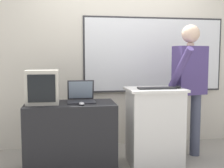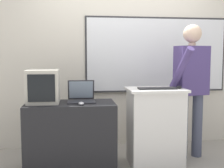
% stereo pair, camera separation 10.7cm
% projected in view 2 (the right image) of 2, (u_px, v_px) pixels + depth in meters
% --- Properties ---
extents(back_wall, '(6.40, 0.17, 2.76)m').
position_uv_depth(back_wall, '(123.00, 51.00, 4.12)').
color(back_wall, beige).
rests_on(back_wall, ground_plane).
extents(lectern_podium, '(0.67, 0.51, 0.92)m').
position_uv_depth(lectern_podium, '(155.00, 126.00, 3.39)').
color(lectern_podium, silver).
rests_on(lectern_podium, ground_plane).
extents(side_desk, '(1.01, 0.52, 0.78)m').
position_uv_depth(side_desk, '(71.00, 136.00, 3.22)').
color(side_desk, black).
rests_on(side_desk, ground_plane).
extents(person_presenter, '(0.57, 0.59, 1.70)m').
position_uv_depth(person_presenter, '(191.00, 81.00, 3.55)').
color(person_presenter, '#474C60').
rests_on(person_presenter, ground_plane).
extents(laptop, '(0.31, 0.29, 0.25)m').
position_uv_depth(laptop, '(81.00, 96.00, 3.25)').
color(laptop, '#28282D').
rests_on(laptop, side_desk).
extents(wireless_keyboard, '(0.44, 0.14, 0.02)m').
position_uv_depth(wireless_keyboard, '(157.00, 88.00, 3.28)').
color(wireless_keyboard, '#2D2D30').
rests_on(wireless_keyboard, lectern_podium).
extents(computer_mouse_by_laptop, '(0.06, 0.10, 0.03)m').
position_uv_depth(computer_mouse_by_laptop, '(81.00, 103.00, 3.03)').
color(computer_mouse_by_laptop, '#BCBCC1').
rests_on(computer_mouse_by_laptop, side_desk).
extents(computer_mouse_by_keyboard, '(0.06, 0.10, 0.03)m').
position_uv_depth(computer_mouse_by_keyboard, '(179.00, 87.00, 3.33)').
color(computer_mouse_by_keyboard, black).
rests_on(computer_mouse_by_keyboard, lectern_podium).
extents(crt_monitor, '(0.35, 0.40, 0.38)m').
position_uv_depth(crt_monitor, '(43.00, 86.00, 3.17)').
color(crt_monitor, '#BCB7A8').
rests_on(crt_monitor, side_desk).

